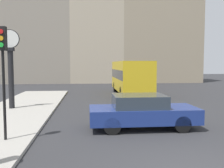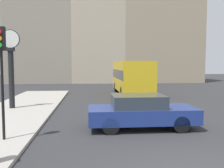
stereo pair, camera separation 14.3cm
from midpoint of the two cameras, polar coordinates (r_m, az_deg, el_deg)
The scene contains 6 objects.
sidewalk_corner at distance 14.33m, azimuth -20.67°, elevation -5.95°, with size 3.86×20.16×0.12m, color #A39E93.
building_row at distance 36.46m, azimuth -2.59°, elevation 12.08°, with size 27.53×5.00×17.42m.
sedan_car at distance 10.20m, azimuth 7.04°, elevation -6.23°, with size 4.32×1.80×1.37m.
bus_distant at distance 21.51m, azimuth 4.66°, elevation 1.90°, with size 2.46×7.58×2.85m.
traffic_light_near at distance 8.78m, azimuth -23.55°, elevation 5.20°, with size 0.26×0.24×3.67m.
street_clock at distance 15.10m, azimuth -21.83°, elevation 3.35°, with size 1.05×0.39×4.41m.
Camera 2 is at (-2.39, -5.51, 2.58)m, focal length 40.00 mm.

